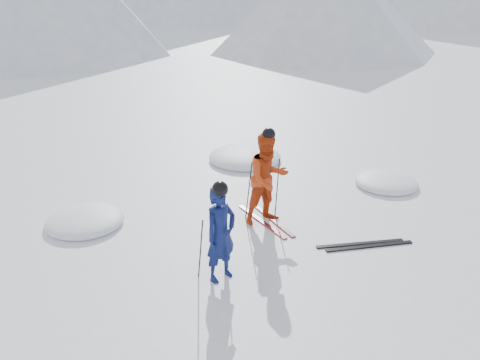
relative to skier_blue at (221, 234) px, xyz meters
name	(u,v)px	position (x,y,z in m)	size (l,w,h in m)	color
ground	(343,222)	(3.03, 0.85, -0.82)	(160.00, 160.00, 0.00)	white
skier_blue	(221,234)	(0.00, 0.00, 0.00)	(0.60, 0.39, 1.64)	#0C164D
skier_red	(268,179)	(1.62, 1.54, 0.12)	(0.91, 0.71, 1.88)	#BD370F
pole_blue_left	(201,249)	(-0.30, 0.15, -0.27)	(0.02, 0.02, 1.09)	black
pole_blue_right	(229,239)	(0.25, 0.25, -0.27)	(0.02, 0.02, 1.09)	black
pole_red_left	(249,191)	(1.32, 1.79, -0.19)	(0.02, 0.02, 1.25)	black
pole_red_right	(277,188)	(1.92, 1.69, -0.19)	(0.02, 0.02, 1.25)	black
ski_worn_left	(262,221)	(1.50, 1.54, -0.80)	(0.09, 1.70, 0.03)	black
ski_worn_right	(272,219)	(1.74, 1.54, -0.80)	(0.09, 1.70, 0.03)	black
ski_loose_a	(360,244)	(2.80, -0.03, -0.80)	(0.09, 1.70, 0.03)	black
ski_loose_b	(369,246)	(2.90, -0.18, -0.80)	(0.09, 1.70, 0.03)	black
snow_lumps	(241,180)	(2.04, 3.77, -0.82)	(8.42, 4.65, 0.43)	white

